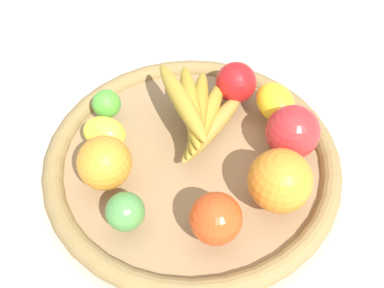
{
  "coord_description": "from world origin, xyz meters",
  "views": [
    {
      "loc": [
        -0.31,
        0.31,
        0.57
      ],
      "look_at": [
        0.0,
        0.0,
        0.05
      ],
      "focal_mm": 44.66,
      "sensor_mm": 36.0,
      "label": 1
    }
  ],
  "objects_px": {
    "banana_bunch": "(198,112)",
    "apple_2": "(293,132)",
    "orange_1": "(104,163)",
    "lemon_0": "(104,133)",
    "lime_1": "(125,212)",
    "apple_1": "(216,219)",
    "lime_0": "(107,104)",
    "apple_0": "(236,83)",
    "orange_0": "(280,181)",
    "lemon_1": "(275,102)"
  },
  "relations": [
    {
      "from": "banana_bunch",
      "to": "apple_2",
      "type": "height_order",
      "value": "apple_2"
    },
    {
      "from": "orange_1",
      "to": "lemon_0",
      "type": "bearing_deg",
      "value": -37.16
    },
    {
      "from": "lime_1",
      "to": "apple_1",
      "type": "height_order",
      "value": "apple_1"
    },
    {
      "from": "lime_0",
      "to": "apple_0",
      "type": "relative_size",
      "value": 0.69
    },
    {
      "from": "lime_0",
      "to": "orange_1",
      "type": "xyz_separation_m",
      "value": [
        -0.1,
        0.08,
        0.01
      ]
    },
    {
      "from": "apple_2",
      "to": "orange_0",
      "type": "distance_m",
      "value": 0.09
    },
    {
      "from": "apple_1",
      "to": "banana_bunch",
      "type": "bearing_deg",
      "value": -39.06
    },
    {
      "from": "orange_0",
      "to": "apple_0",
      "type": "bearing_deg",
      "value": -32.72
    },
    {
      "from": "apple_2",
      "to": "banana_bunch",
      "type": "bearing_deg",
      "value": 27.77
    },
    {
      "from": "apple_2",
      "to": "lemon_0",
      "type": "xyz_separation_m",
      "value": [
        0.2,
        0.18,
        -0.02
      ]
    },
    {
      "from": "lemon_1",
      "to": "orange_1",
      "type": "bearing_deg",
      "value": 71.8
    },
    {
      "from": "lemon_0",
      "to": "apple_2",
      "type": "bearing_deg",
      "value": -137.94
    },
    {
      "from": "orange_0",
      "to": "orange_1",
      "type": "height_order",
      "value": "orange_0"
    },
    {
      "from": "apple_0",
      "to": "orange_0",
      "type": "relative_size",
      "value": 0.77
    },
    {
      "from": "apple_0",
      "to": "apple_1",
      "type": "bearing_deg",
      "value": 125.52
    },
    {
      "from": "apple_0",
      "to": "orange_1",
      "type": "xyz_separation_m",
      "value": [
        0.02,
        0.25,
        0.0
      ]
    },
    {
      "from": "lime_1",
      "to": "orange_1",
      "type": "xyz_separation_m",
      "value": [
        0.07,
        -0.03,
        0.01
      ]
    },
    {
      "from": "apple_2",
      "to": "apple_0",
      "type": "xyz_separation_m",
      "value": [
        0.13,
        -0.03,
        -0.01
      ]
    },
    {
      "from": "lime_0",
      "to": "banana_bunch",
      "type": "bearing_deg",
      "value": -148.49
    },
    {
      "from": "apple_2",
      "to": "apple_0",
      "type": "height_order",
      "value": "apple_2"
    },
    {
      "from": "lemon_0",
      "to": "lime_1",
      "type": "distance_m",
      "value": 0.14
    },
    {
      "from": "orange_0",
      "to": "orange_1",
      "type": "relative_size",
      "value": 1.14
    },
    {
      "from": "apple_1",
      "to": "apple_2",
      "type": "bearing_deg",
      "value": -84.6
    },
    {
      "from": "apple_2",
      "to": "lemon_1",
      "type": "height_order",
      "value": "apple_2"
    },
    {
      "from": "lemon_0",
      "to": "lemon_1",
      "type": "height_order",
      "value": "lemon_1"
    },
    {
      "from": "lime_0",
      "to": "orange_0",
      "type": "distance_m",
      "value": 0.29
    },
    {
      "from": "lemon_0",
      "to": "apple_1",
      "type": "distance_m",
      "value": 0.22
    },
    {
      "from": "apple_2",
      "to": "lemon_0",
      "type": "height_order",
      "value": "apple_2"
    },
    {
      "from": "banana_bunch",
      "to": "lemon_0",
      "type": "xyz_separation_m",
      "value": [
        0.08,
        0.12,
        -0.01
      ]
    },
    {
      "from": "banana_bunch",
      "to": "apple_1",
      "type": "xyz_separation_m",
      "value": [
        -0.14,
        0.11,
        -0.0
      ]
    },
    {
      "from": "lime_0",
      "to": "lemon_0",
      "type": "distance_m",
      "value": 0.06
    },
    {
      "from": "apple_0",
      "to": "lime_1",
      "type": "distance_m",
      "value": 0.28
    },
    {
      "from": "lime_0",
      "to": "apple_0",
      "type": "distance_m",
      "value": 0.2
    },
    {
      "from": "lime_1",
      "to": "apple_1",
      "type": "relative_size",
      "value": 0.76
    },
    {
      "from": "orange_0",
      "to": "lime_1",
      "type": "relative_size",
      "value": 1.66
    },
    {
      "from": "banana_bunch",
      "to": "lime_1",
      "type": "distance_m",
      "value": 0.19
    },
    {
      "from": "lime_0",
      "to": "orange_0",
      "type": "xyz_separation_m",
      "value": [
        -0.28,
        -0.06,
        0.02
      ]
    },
    {
      "from": "apple_0",
      "to": "apple_1",
      "type": "distance_m",
      "value": 0.25
    },
    {
      "from": "apple_2",
      "to": "apple_1",
      "type": "height_order",
      "value": "apple_2"
    },
    {
      "from": "apple_0",
      "to": "banana_bunch",
      "type": "bearing_deg",
      "value": 94.23
    },
    {
      "from": "lime_0",
      "to": "orange_1",
      "type": "distance_m",
      "value": 0.13
    },
    {
      "from": "banana_bunch",
      "to": "orange_1",
      "type": "bearing_deg",
      "value": 81.17
    },
    {
      "from": "apple_2",
      "to": "lemon_1",
      "type": "relative_size",
      "value": 1.08
    },
    {
      "from": "lemon_0",
      "to": "orange_1",
      "type": "distance_m",
      "value": 0.07
    },
    {
      "from": "lime_0",
      "to": "lemon_1",
      "type": "relative_size",
      "value": 0.62
    },
    {
      "from": "lime_1",
      "to": "orange_1",
      "type": "height_order",
      "value": "orange_1"
    },
    {
      "from": "apple_0",
      "to": "lemon_0",
      "type": "xyz_separation_m",
      "value": [
        0.07,
        0.21,
        -0.01
      ]
    },
    {
      "from": "banana_bunch",
      "to": "orange_1",
      "type": "distance_m",
      "value": 0.16
    },
    {
      "from": "apple_1",
      "to": "lime_0",
      "type": "bearing_deg",
      "value": -8.14
    },
    {
      "from": "apple_2",
      "to": "lime_1",
      "type": "xyz_separation_m",
      "value": [
        0.07,
        0.25,
        -0.01
      ]
    }
  ]
}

